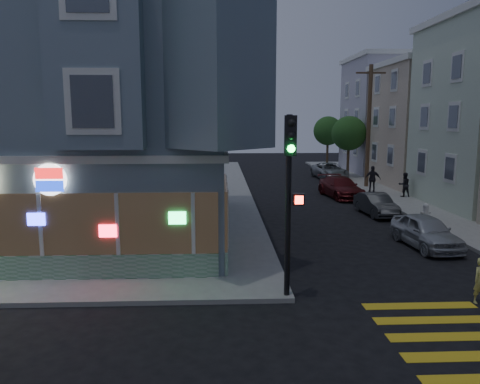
{
  "coord_description": "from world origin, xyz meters",
  "views": [
    {
      "loc": [
        0.85,
        -10.72,
        5.29
      ],
      "look_at": [
        1.65,
        7.45,
        2.4
      ],
      "focal_mm": 35.0,
      "sensor_mm": 36.0,
      "label": 1
    }
  ],
  "objects": [
    {
      "name": "corner_building",
      "position": [
        -6.0,
        10.98,
        5.82
      ],
      "size": [
        14.6,
        14.6,
        11.4
      ],
      "color": "slate",
      "rests_on": "sidewalk_nw"
    },
    {
      "name": "street_tree_near",
      "position": [
        12.2,
        30.0,
        3.94
      ],
      "size": [
        3.0,
        3.0,
        5.3
      ],
      "color": "#4C3826",
      "rests_on": "sidewalk_ne"
    },
    {
      "name": "parked_car_d",
      "position": [
        10.48,
        29.53,
        0.7
      ],
      "size": [
        2.6,
        5.17,
        1.4
      ],
      "primitive_type": "imported",
      "rotation": [
        0.0,
        0.0,
        0.05
      ],
      "color": "#939A9D",
      "rests_on": "ground"
    },
    {
      "name": "parked_car_a",
      "position": [
        9.32,
        7.63,
        0.67
      ],
      "size": [
        1.89,
        4.07,
        1.35
      ],
      "primitive_type": "imported",
      "rotation": [
        0.0,
        0.0,
        0.08
      ],
      "color": "#B9BDC2",
      "rests_on": "ground"
    },
    {
      "name": "fire_hydrant",
      "position": [
        11.3,
        12.09,
        0.6
      ],
      "size": [
        0.5,
        0.29,
        0.86
      ],
      "color": "silver",
      "rests_on": "sidewalk_ne"
    },
    {
      "name": "row_house_d",
      "position": [
        19.5,
        34.0,
        5.4
      ],
      "size": [
        12.0,
        8.6,
        10.5
      ],
      "primitive_type": "cube",
      "color": "#B0A9BA",
      "rests_on": "sidewalk_ne"
    },
    {
      "name": "parked_car_c",
      "position": [
        8.97,
        19.9,
        0.69
      ],
      "size": [
        2.55,
        4.96,
        1.38
      ],
      "primitive_type": "imported",
      "rotation": [
        0.0,
        0.0,
        0.13
      ],
      "color": "#591417",
      "rests_on": "ground"
    },
    {
      "name": "sidewalk_nw",
      "position": [
        -13.5,
        23.0,
        0.07
      ],
      "size": [
        33.0,
        42.0,
        0.15
      ],
      "primitive_type": "cube",
      "color": "gray",
      "rests_on": "ground"
    },
    {
      "name": "street_tree_far",
      "position": [
        12.2,
        38.0,
        3.94
      ],
      "size": [
        3.0,
        3.0,
        5.3
      ],
      "color": "#4C3826",
      "rests_on": "sidewalk_ne"
    },
    {
      "name": "row_house_c",
      "position": [
        19.5,
        25.0,
        4.65
      ],
      "size": [
        12.0,
        8.6,
        9.0
      ],
      "primitive_type": "cube",
      "color": "tan",
      "rests_on": "sidewalk_ne"
    },
    {
      "name": "pedestrian_b",
      "position": [
        11.51,
        21.12,
        1.07
      ],
      "size": [
        1.15,
        0.68,
        1.84
      ],
      "primitive_type": "imported",
      "rotation": [
        0.0,
        0.0,
        2.92
      ],
      "color": "#25232B",
      "rests_on": "sidewalk_ne"
    },
    {
      "name": "ground",
      "position": [
        0.0,
        0.0,
        0.0
      ],
      "size": [
        120.0,
        120.0,
        0.0
      ],
      "primitive_type": "plane",
      "color": "black",
      "rests_on": "ground"
    },
    {
      "name": "utility_pole",
      "position": [
        12.0,
        24.0,
        4.8
      ],
      "size": [
        2.2,
        0.3,
        9.0
      ],
      "color": "#4C3826",
      "rests_on": "sidewalk_ne"
    },
    {
      "name": "parked_car_b",
      "position": [
        9.42,
        14.08,
        0.6
      ],
      "size": [
        1.57,
        3.74,
        1.2
      ],
      "primitive_type": "imported",
      "rotation": [
        0.0,
        0.0,
        0.08
      ],
      "color": "#323537",
      "rests_on": "ground"
    },
    {
      "name": "traffic_signal",
      "position": [
        2.82,
        2.17,
        3.69
      ],
      "size": [
        0.62,
        0.59,
        5.23
      ],
      "rotation": [
        0.0,
        0.0,
        -0.1
      ],
      "color": "black",
      "rests_on": "sidewalk_nw"
    },
    {
      "name": "pedestrian_a",
      "position": [
        13.0,
        19.19,
        0.94
      ],
      "size": [
        0.81,
        0.65,
        1.59
      ],
      "primitive_type": "imported",
      "rotation": [
        0.0,
        0.0,
        3.2
      ],
      "color": "black",
      "rests_on": "sidewalk_ne"
    }
  ]
}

